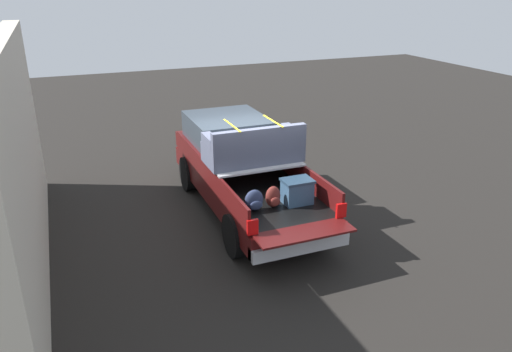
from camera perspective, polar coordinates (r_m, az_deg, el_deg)
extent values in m
plane|color=black|center=(11.44, -1.13, -4.09)|extent=(40.00, 40.00, 0.00)
cube|color=#470F0F|center=(11.18, -1.15, -1.18)|extent=(5.50, 1.92, 0.44)
cube|color=black|center=(10.07, 1.28, -2.39)|extent=(2.80, 1.80, 0.04)
cube|color=#470F0F|center=(9.68, -3.78, -1.98)|extent=(2.80, 0.06, 0.50)
cube|color=#470F0F|center=(10.35, 6.03, -0.43)|extent=(2.80, 0.06, 0.50)
cube|color=#470F0F|center=(11.16, -1.48, 1.36)|extent=(0.06, 1.80, 0.50)
cube|color=#470F0F|center=(8.71, 5.65, -6.56)|extent=(0.55, 1.80, 0.04)
cube|color=#B2B2B7|center=(10.54, -0.36, 1.69)|extent=(1.25, 1.92, 0.04)
cube|color=#470F0F|center=(12.21, -3.43, 3.15)|extent=(2.30, 1.92, 0.50)
cube|color=#2D3842|center=(11.95, -3.34, 5.50)|extent=(1.94, 1.76, 0.60)
cube|color=#470F0F|center=(13.45, -5.28, 4.59)|extent=(0.40, 1.82, 0.38)
cube|color=#B2B2B7|center=(9.00, 5.11, -8.03)|extent=(0.24, 1.92, 0.24)
cube|color=red|center=(8.51, -0.41, -5.94)|extent=(0.06, 0.20, 0.28)
cube|color=red|center=(9.24, 9.82, -3.95)|extent=(0.06, 0.20, 0.28)
cylinder|color=black|center=(12.57, -7.75, 0.29)|extent=(0.86, 0.30, 0.86)
cylinder|color=black|center=(13.07, -0.28, 1.35)|extent=(0.86, 0.30, 0.86)
cylinder|color=black|center=(9.52, -2.34, -6.87)|extent=(0.86, 0.30, 0.86)
cylinder|color=black|center=(10.17, 7.07, -5.04)|extent=(0.86, 0.30, 0.86)
cube|color=#335170|center=(9.69, 4.78, -1.90)|extent=(0.40, 0.55, 0.45)
cube|color=#23394E|center=(9.59, 4.83, -0.54)|extent=(0.44, 0.59, 0.05)
ellipsoid|color=maroon|center=(9.50, 1.98, -2.40)|extent=(0.20, 0.30, 0.43)
ellipsoid|color=maroon|center=(9.43, 2.25, -3.00)|extent=(0.09, 0.21, 0.19)
ellipsoid|color=#283351|center=(9.35, -0.23, -2.81)|extent=(0.20, 0.37, 0.42)
ellipsoid|color=#283351|center=(9.28, 0.02, -3.43)|extent=(0.09, 0.26, 0.19)
cube|color=#4C5166|center=(10.47, -0.36, 2.87)|extent=(0.92, 2.03, 0.42)
cube|color=#4C5166|center=(10.00, 0.44, 4.44)|extent=(0.16, 2.03, 0.40)
cube|color=#4C5166|center=(10.13, -5.31, 4.03)|extent=(0.68, 0.20, 0.22)
cube|color=#4C5166|center=(10.77, 4.09, 5.15)|extent=(0.68, 0.20, 0.22)
cube|color=yellow|center=(10.13, -2.79, 5.88)|extent=(1.02, 0.03, 0.02)
cube|color=yellow|center=(10.45, 1.98, 6.39)|extent=(1.02, 0.03, 0.02)
cube|color=beige|center=(9.42, -25.68, 1.43)|extent=(8.48, 0.36, 4.12)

